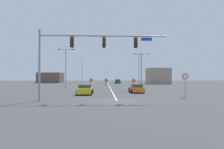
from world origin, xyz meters
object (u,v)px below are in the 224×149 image
Objects in this scene: street_lamp_mid_left at (141,66)px; car_yellow_mid at (85,90)px; street_lamp_mid_right at (139,67)px; traffic_signal_assembly at (86,47)px; construction_sign_right_lane at (134,81)px; car_orange_near at (136,88)px; street_lamp_near_left at (82,70)px; construction_sign_left_shoulder at (106,81)px; car_green_passing at (118,81)px; street_lamp_near_right at (66,65)px; construction_sign_median_near at (91,80)px; stop_sign at (185,80)px; construction_sign_median_far at (106,81)px.

car_yellow_mid is at bearing -116.05° from street_lamp_mid_left.
street_lamp_mid_left is 2.20× the size of car_yellow_mid.
street_lamp_mid_left is at bearing -90.89° from street_lamp_mid_right.
construction_sign_right_lane is at bearing 72.04° from traffic_signal_assembly.
car_yellow_mid is 7.96m from car_orange_near.
street_lamp_near_left is 22.26m from construction_sign_left_shoulder.
street_lamp_mid_left is at bearing -67.95° from car_green_passing.
street_lamp_mid_left is at bearing 63.95° from car_yellow_mid.
street_lamp_near_left is 2.24× the size of car_yellow_mid.
construction_sign_right_lane is 0.51× the size of car_green_passing.
traffic_signal_assembly is at bearing -73.28° from street_lamp_near_right.
construction_sign_median_near is at bearing 107.82° from car_orange_near.
street_lamp_mid_left is 2.03× the size of car_orange_near.
street_lamp_mid_right is 14.85m from construction_sign_median_near.
car_orange_near is (-2.56, -18.77, -0.64)m from construction_sign_right_lane.
street_lamp_near_right is at bearing 134.68° from stop_sign.
street_lamp_near_left is 4.54× the size of construction_sign_right_lane.
construction_sign_median_near is 4.97m from construction_sign_left_shoulder.
stop_sign is 30.52m from construction_sign_median_far.
street_lamp_near_right is 1.85× the size of car_orange_near.
construction_sign_median_far is at bearing 82.67° from car_yellow_mid.
traffic_signal_assembly is 1.44× the size of street_lamp_mid_left.
car_orange_near is (-5.55, -27.63, -4.76)m from street_lamp_mid_right.
stop_sign is 0.30× the size of street_lamp_mid_right.
stop_sign is 54.90m from street_lamp_near_left.
street_lamp_mid_left is at bearing -5.30° from construction_sign_left_shoulder.
street_lamp_mid_left is 1.10× the size of street_lamp_near_right.
car_yellow_mid is at bearing -113.25° from street_lamp_mid_right.
stop_sign is 0.64× the size of car_orange_near.
street_lamp_near_right is at bearing -143.32° from street_lamp_mid_left.
street_lamp_mid_right is 25.21m from street_lamp_near_right.
street_lamp_near_right is at bearing -136.46° from street_lamp_mid_right.
car_yellow_mid is at bearing -97.33° from construction_sign_median_far.
car_orange_near is at bearing -73.01° from street_lamp_near_left.
street_lamp_near_right reaches higher than construction_sign_median_near.
street_lamp_near_left is 0.98× the size of street_lamp_mid_right.
street_lamp_near_left is 4.50× the size of construction_sign_left_shoulder.
street_lamp_mid_left reaches higher than stop_sign.
construction_sign_left_shoulder is 1.10× the size of construction_sign_median_far.
construction_sign_median_far is at bearing -170.00° from street_lamp_mid_left.
street_lamp_near_left reaches higher than construction_sign_left_shoulder.
street_lamp_mid_right reaches higher than construction_sign_median_near.
construction_sign_median_near is (-14.26, -0.53, -4.10)m from street_lamp_mid_right.
stop_sign reaches higher than construction_sign_right_lane.
construction_sign_right_lane is at bearing -36.46° from construction_sign_median_near.
construction_sign_right_lane reaches higher than construction_sign_median_far.
street_lamp_near_left is at bearing 132.61° from street_lamp_mid_left.
street_lamp_near_right is 17.66m from construction_sign_median_near.
construction_sign_left_shoulder is 0.46× the size of car_orange_near.
traffic_signal_assembly is 39.37m from street_lamp_mid_right.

